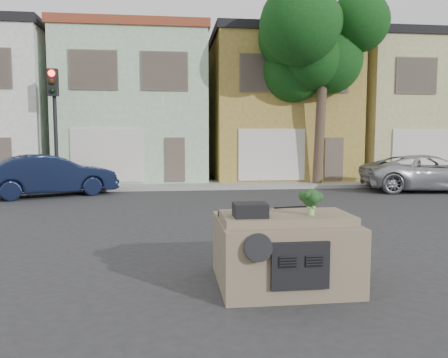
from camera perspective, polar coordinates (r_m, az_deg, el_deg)
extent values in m
plane|color=#303033|center=(9.87, 3.24, -7.78)|extent=(120.00, 120.00, 0.00)
cube|color=gray|center=(20.14, -2.00, -0.75)|extent=(40.00, 3.00, 0.15)
cube|color=#A6CEA4|center=(24.07, -11.29, 8.98)|extent=(7.20, 8.20, 7.55)
cube|color=#A2863B|center=(24.67, 6.58, 8.96)|extent=(7.20, 8.20, 7.55)
cube|color=tan|center=(27.39, 22.19, 8.25)|extent=(7.20, 8.20, 7.55)
imported|color=black|center=(18.13, -21.66, -2.07)|extent=(5.14, 3.57, 1.60)
imported|color=#ADAFB5|center=(20.31, 25.13, -1.43)|extent=(5.78, 3.27, 1.52)
cube|color=black|center=(19.55, -21.21, 5.96)|extent=(0.40, 0.40, 5.10)
cube|color=#113F12|center=(20.48, 12.48, 10.93)|extent=(4.40, 4.00, 8.50)
cube|color=#766750|center=(6.89, 7.69, -8.88)|extent=(2.00, 1.80, 1.12)
cube|color=black|center=(6.29, 3.44, -4.07)|extent=(0.48, 0.38, 0.20)
cube|color=black|center=(7.20, 9.15, -3.63)|extent=(0.69, 0.15, 0.02)
cube|color=#173516|center=(6.55, 11.31, -2.90)|extent=(0.41, 0.41, 0.40)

